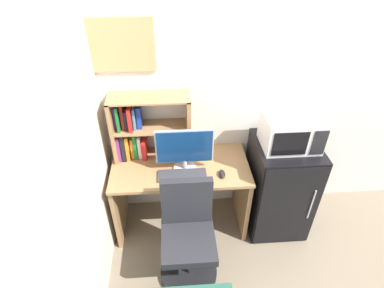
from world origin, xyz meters
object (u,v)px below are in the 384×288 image
Objects in this scene: hutch_bookshelf at (140,128)px; keyboard at (182,175)px; mini_fridge at (279,186)px; monitor at (185,149)px; computer_mouse at (222,174)px; wall_corkboard at (105,46)px; microwave at (291,132)px; desk_chair at (188,239)px.

hutch_bookshelf reaches higher than keyboard.
monitor is at bearing -179.65° from mini_fridge.
wall_corkboard reaches higher than computer_mouse.
hutch_bookshelf is 1.26m from microwave.
desk_chair reaches higher than keyboard.
computer_mouse is at bearing -26.11° from hutch_bookshelf.
desk_chair is at bearing -131.17° from computer_mouse.
mini_fridge is (0.56, 0.11, -0.29)m from computer_mouse.
monitor is at bearing 73.95° from keyboard.
monitor reaches higher than desk_chair.
mini_fridge is (0.87, 0.01, -0.48)m from monitor.
hutch_bookshelf is 0.90× the size of wall_corkboard.
keyboard is (-0.03, -0.09, -0.20)m from monitor.
wall_corkboard is (-0.19, 0.10, 0.68)m from hutch_bookshelf.
desk_chair reaches higher than computer_mouse.
wall_corkboard reaches higher than microwave.
computer_mouse is 0.11× the size of mini_fridge.
microwave is (0.87, 0.01, 0.13)m from monitor.
computer_mouse is 0.59m from desk_chair.
monitor is 0.50× the size of mini_fridge.
computer_mouse is at bearing -2.71° from keyboard.
hutch_bookshelf is 0.44m from monitor.
keyboard is at bearing -37.51° from wall_corkboard.
microwave reaches higher than mini_fridge.
wall_corkboard is at bearing 142.49° from keyboard.
microwave is 0.50× the size of desk_chair.
microwave is 1.20m from desk_chair.
desk_chair is at bearing -86.54° from keyboard.
microwave is (0.00, 0.00, 0.61)m from mini_fridge.
monitor is 0.72m from desk_chair.
wall_corkboard is (-1.43, 0.32, 1.24)m from mini_fridge.
computer_mouse is at bearing -168.68° from mini_fridge.
desk_chair is at bearing -151.94° from mini_fridge.
hutch_bookshelf reaches higher than microwave.
computer_mouse reaches higher than keyboard.
wall_corkboard reaches higher than mini_fridge.
mini_fridge is at bearing -90.28° from microwave.
computer_mouse is 0.11× the size of desk_chair.
microwave is at bearing 89.72° from mini_fridge.
monitor is 0.99m from wall_corkboard.
computer_mouse is 0.22× the size of microwave.
monitor is 0.64× the size of wall_corkboard.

